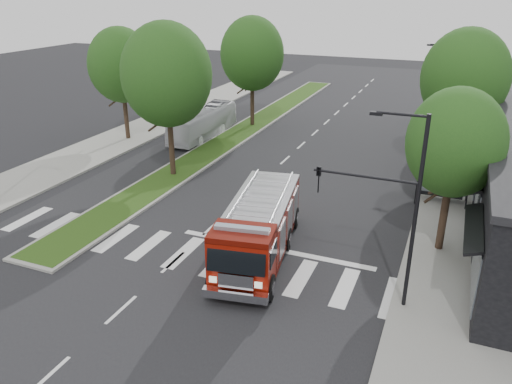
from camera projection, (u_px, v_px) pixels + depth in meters
ground at (212, 227)px, 26.93m from camera, size 140.00×140.00×0.00m
sidewalk_right at (464, 194)px, 31.04m from camera, size 5.00×80.00×0.15m
sidewalk_left at (109, 145)px, 40.52m from camera, size 5.00×80.00×0.15m
median at (244, 131)px, 44.36m from camera, size 3.00×50.00×0.15m
bus_shelter at (445, 171)px, 29.16m from camera, size 3.20×1.60×2.61m
tree_right_near at (455, 143)px, 22.47m from camera, size 4.40×4.40×8.05m
tree_right_mid at (465, 78)px, 32.33m from camera, size 5.60×5.60×9.72m
tree_right_far at (466, 67)px, 41.12m from camera, size 5.00×5.00×8.73m
tree_median_near at (167, 75)px, 31.53m from camera, size 5.80×5.80×10.16m
tree_median_far at (252, 54)px, 43.60m from camera, size 5.60×5.60×9.72m
tree_left_mid at (121, 65)px, 39.71m from camera, size 5.20×5.20×9.16m
streetlight_right_near at (393, 199)px, 18.77m from camera, size 4.08×0.22×8.00m
streetlight_right_far at (446, 91)px, 38.63m from camera, size 2.11×0.20×8.00m
fire_engine at (259, 228)px, 23.54m from camera, size 4.09×9.26×3.10m
city_bus at (203, 123)px, 42.37m from camera, size 2.14×9.01×2.51m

